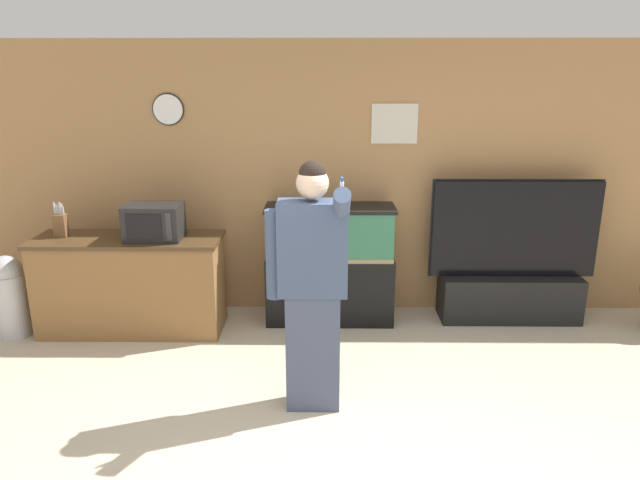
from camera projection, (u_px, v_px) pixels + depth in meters
wall_back_paneled at (335, 180)px, 5.49m from camera, size 10.00×0.08×2.60m
counter_island at (131, 284)px, 5.19m from camera, size 1.67×0.59×0.89m
microwave at (154, 222)px, 4.99m from camera, size 0.48×0.34×0.31m
knife_block at (60, 224)px, 5.08m from camera, size 0.11×0.09×0.31m
aquarium_on_stand at (330, 264)px, 5.38m from camera, size 1.19×0.44×1.12m
tv_on_stand at (510, 280)px, 5.45m from camera, size 1.58×0.40×1.36m
person_standing at (311, 285)px, 3.84m from camera, size 0.55×0.42×1.76m
trash_bin at (9, 295)px, 5.09m from camera, size 0.29×0.29×0.75m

